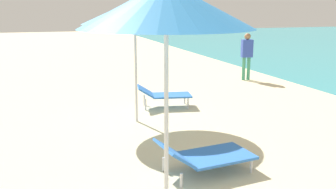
% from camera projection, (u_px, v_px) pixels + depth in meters
% --- Properties ---
extents(umbrella_second, '(1.87, 1.87, 2.73)m').
position_uv_depth(umbrella_second, '(166.00, 6.00, 3.88)').
color(umbrella_second, silver).
rests_on(umbrella_second, ground).
extents(lounger_second_shoreside, '(1.49, 0.85, 0.54)m').
position_uv_depth(lounger_second_shoreside, '(204.00, 155.00, 5.52)').
color(lounger_second_shoreside, blue).
rests_on(lounger_second_shoreside, ground).
extents(umbrella_farthest, '(2.18, 2.18, 2.62)m').
position_uv_depth(umbrella_farthest, '(135.00, 12.00, 7.58)').
color(umbrella_farthest, silver).
rests_on(umbrella_farthest, ground).
extents(lounger_farthest_shoreside, '(1.39, 0.82, 0.54)m').
position_uv_depth(lounger_farthest_shoreside, '(164.00, 94.00, 9.22)').
color(lounger_farthest_shoreside, blue).
rests_on(lounger_farthest_shoreside, ground).
extents(person_walking_near, '(0.39, 0.28, 1.57)m').
position_uv_depth(person_walking_near, '(247.00, 52.00, 12.54)').
color(person_walking_near, '#3F9972').
rests_on(person_walking_near, ground).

